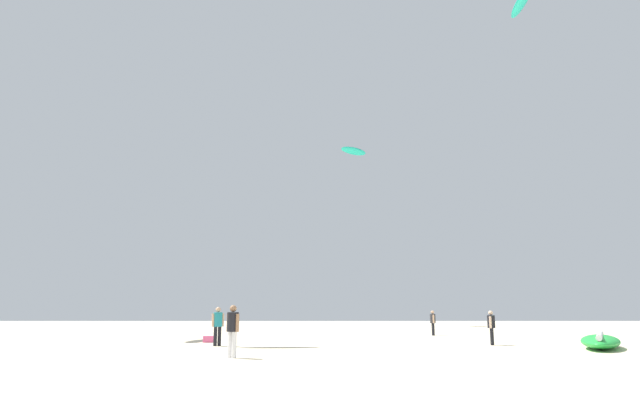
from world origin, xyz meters
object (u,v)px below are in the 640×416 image
(kite_grounded_near, at_px, (599,341))
(kite_aloft_2, at_px, (520,2))
(cooler_box, at_px, (208,339))
(kite_aloft_1, at_px, (353,151))
(person_right, at_px, (217,323))
(person_midground, at_px, (490,325))
(person_left, at_px, (432,321))
(person_foreground, at_px, (232,327))

(kite_grounded_near, bearing_deg, kite_aloft_2, 86.77)
(cooler_box, distance_m, kite_aloft_1, 36.03)
(cooler_box, xyz_separation_m, kite_aloft_1, (9.22, 29.45, 18.59))
(cooler_box, height_order, kite_aloft_2, kite_aloft_2)
(kite_grounded_near, distance_m, kite_aloft_2, 20.59)
(person_right, bearing_deg, person_midground, 63.22)
(cooler_box, bearing_deg, person_left, 29.35)
(person_foreground, relative_size, person_right, 1.03)
(person_left, xyz_separation_m, person_right, (-11.74, -9.72, 0.11))
(person_midground, distance_m, kite_aloft_2, 19.91)
(cooler_box, bearing_deg, person_right, -71.17)
(cooler_box, bearing_deg, kite_grounded_near, -13.47)
(person_foreground, relative_size, kite_aloft_1, 0.52)
(person_left, height_order, kite_grounded_near, person_left)
(person_left, relative_size, kite_grounded_near, 0.28)
(person_left, relative_size, kite_aloft_1, 0.45)
(person_foreground, height_order, kite_grounded_near, person_foreground)
(kite_grounded_near, bearing_deg, person_right, 174.66)
(person_midground, bearing_deg, kite_aloft_1, 123.20)
(cooler_box, bearing_deg, person_midground, -8.68)
(kite_aloft_1, bearing_deg, kite_aloft_2, -72.72)
(person_foreground, distance_m, kite_aloft_1, 42.52)
(kite_aloft_1, bearing_deg, person_midground, -82.37)
(kite_grounded_near, xyz_separation_m, kite_aloft_2, (0.36, 6.32, 19.59))
(person_right, xyz_separation_m, cooler_box, (-0.89, 2.62, -0.85))
(kite_grounded_near, bearing_deg, kite_aloft_1, 103.60)
(cooler_box, xyz_separation_m, kite_aloft_2, (17.71, 2.16, 19.74))
(person_foreground, xyz_separation_m, cooler_box, (-2.53, 8.62, -0.87))
(kite_grounded_near, distance_m, cooler_box, 17.85)
(person_left, xyz_separation_m, kite_aloft_2, (5.08, -4.94, 19.00))
(person_foreground, distance_m, person_left, 18.69)
(person_foreground, bearing_deg, person_midground, -19.84)
(cooler_box, bearing_deg, person_foreground, -73.66)
(kite_aloft_2, bearing_deg, kite_grounded_near, -93.23)
(person_midground, distance_m, kite_grounded_near, 4.48)
(kite_grounded_near, bearing_deg, cooler_box, 166.53)
(cooler_box, distance_m, kite_aloft_2, 26.61)
(person_foreground, xyz_separation_m, person_right, (-1.63, 6.00, -0.03))
(person_midground, relative_size, kite_grounded_near, 0.29)
(person_foreground, distance_m, person_right, 6.22)
(kite_grounded_near, bearing_deg, person_midground, 151.70)
(person_right, bearing_deg, cooler_box, 169.46)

